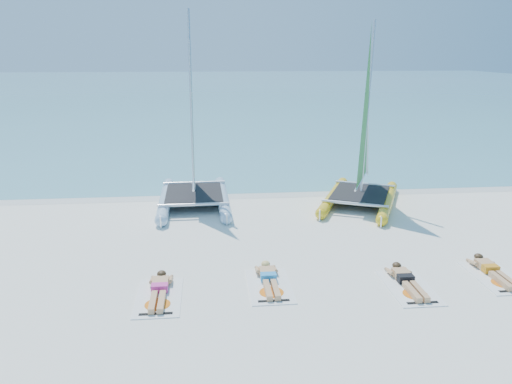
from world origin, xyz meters
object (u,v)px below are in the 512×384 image
catamaran_yellow (365,145)px  sunbather_d (491,270)px  towel_a (159,297)px  sunbather_a (159,289)px  towel_c (409,287)px  towel_b (270,286)px  sunbather_c (406,279)px  sunbather_b (269,278)px  towel_d (495,277)px  catamaran_blue (192,147)px

catamaran_yellow → sunbather_d: bearing=-54.2°
towel_a → sunbather_a: size_ratio=1.07×
towel_c → catamaran_yellow: bearing=81.8°
towel_b → catamaran_yellow: bearing=57.3°
catamaran_yellow → sunbather_c: (-1.00, -6.77, -1.95)m
sunbather_a → sunbather_d: 8.03m
sunbather_b → sunbather_d: size_ratio=1.00×
towel_a → sunbather_b: bearing=11.5°
towel_a → catamaran_yellow: bearing=45.6°
towel_d → sunbather_c: bearing=-176.6°
catamaran_blue → towel_a: bearing=-96.2°
catamaran_blue → sunbather_b: (1.89, -6.57, -1.95)m
towel_a → sunbather_d: 8.04m
towel_b → towel_a: bearing=-172.8°
catamaran_blue → towel_d: (7.39, -6.83, -2.06)m
catamaran_blue → sunbather_a: catamaran_blue is taller
towel_b → sunbather_d: 5.50m
towel_c → sunbather_d: sunbather_d is taller
sunbather_d → towel_a: bearing=-176.9°
towel_d → sunbather_d: size_ratio=1.07×
sunbather_a → sunbather_c: (5.73, -0.08, 0.00)m
towel_b → towel_c: (3.21, -0.40, 0.00)m
catamaran_yellow → towel_a: (-6.73, -6.88, -2.06)m
towel_a → towel_d: same height
catamaran_blue → towel_c: catamaran_blue is taller
sunbather_c → towel_c: bearing=-90.0°
sunbather_b → catamaran_yellow: bearing=56.5°
sunbather_b → towel_d: sunbather_b is taller
catamaran_blue → sunbather_d: bearing=-43.0°
towel_a → towel_b: bearing=7.2°
catamaran_yellow → sunbather_c: bearing=-73.9°
sunbather_b → towel_a: bearing=-168.5°
towel_b → sunbather_c: (3.21, -0.21, 0.11)m
sunbather_a → towel_d: (8.02, 0.06, -0.11)m
catamaran_yellow → towel_a: catamaran_yellow is taller
sunbather_d → towel_b: bearing=-178.7°
towel_c → towel_d: size_ratio=1.00×
towel_a → sunbather_c: sunbather_c is taller
sunbather_b → towel_b: bearing=-90.0°
towel_c → towel_d: (2.29, 0.33, 0.00)m
sunbather_b → sunbather_c: bearing=-7.1°
towel_a → towel_d: bearing=1.8°
towel_a → towel_b: (2.52, 0.32, 0.00)m
sunbather_c → towel_d: (2.29, 0.14, -0.11)m
towel_c → towel_d: bearing=8.1°
catamaran_yellow → towel_d: size_ratio=3.55×
catamaran_blue → sunbather_a: size_ratio=4.02×
catamaran_yellow → towel_c: bearing=-73.7°
sunbather_b → towel_c: bearing=-10.4°
towel_c → sunbather_c: bearing=90.0°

